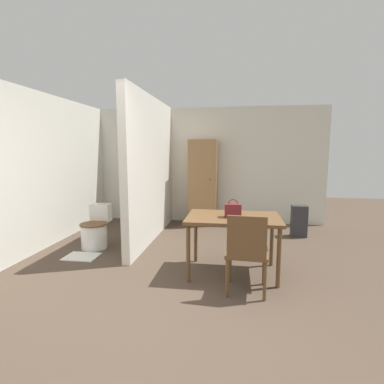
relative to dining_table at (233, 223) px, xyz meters
The scene contains 11 objects.
ground_plane 1.62m from the dining_table, 123.18° to the right, with size 16.00×16.00×0.00m, color #4C3D30.
wall_back 3.03m from the dining_table, 105.74° to the left, with size 5.44×0.12×2.50m.
wall_left 3.24m from the dining_table, 165.75° to the left, with size 0.12×5.04×2.50m.
partition_wall 2.12m from the dining_table, 135.83° to the left, with size 0.12×2.76×2.50m.
dining_table is the anchor object (origin of this frame).
wooden_chair 0.59m from the dining_table, 74.29° to the right, with size 0.49×0.49×0.91m.
toilet 2.40m from the dining_table, 161.47° to the left, with size 0.43×0.58×0.68m.
handbag 0.18m from the dining_table, 97.05° to the right, with size 0.21×0.12×0.23m.
wooden_cabinet 2.67m from the dining_table, 104.56° to the left, with size 0.60×0.45×1.80m.
bath_mat 2.36m from the dining_table, behind, with size 0.49×0.38×0.01m.
space_heater 2.25m from the dining_table, 57.41° to the left, with size 0.28×0.20×0.58m.
Camera 1 is at (0.82, -2.52, 1.59)m, focal length 28.00 mm.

